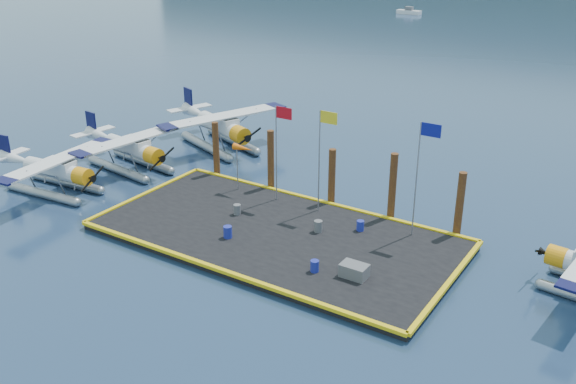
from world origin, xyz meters
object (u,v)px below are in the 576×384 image
drum_2 (318,226)px  piling_4 (459,206)px  piling_0 (216,151)px  piling_1 (271,162)px  flagpole_yellow (323,146)px  piling_2 (332,179)px  seaplane_c (222,129)px  flagpole_red (279,139)px  flagpole_blue (421,163)px  drum_1 (315,266)px  crate (354,271)px  seaplane_b (132,151)px  seaplane_a (56,173)px  piling_3 (392,189)px  drum_4 (360,226)px  windsock (243,149)px  drum_0 (237,209)px  drum_3 (228,232)px

drum_2 → piling_4: (6.56, 4.07, 1.27)m
piling_0 → piling_1: piling_1 is taller
flagpole_yellow → piling_2: (-0.20, 1.60, -2.61)m
seaplane_c → flagpole_red: 12.04m
flagpole_blue → drum_1: bearing=-112.9°
flagpole_red → crate: bearing=-35.1°
seaplane_b → piling_1: size_ratio=2.29×
seaplane_b → flagpole_blue: flagpole_blue is taller
seaplane_a → flagpole_red: 14.88m
piling_3 → drum_4: bearing=-103.7°
crate → piling_4: (2.62, 7.36, 1.27)m
seaplane_b → flagpole_blue: bearing=99.0°
seaplane_c → flagpole_red: size_ratio=1.73×
crate → drum_4: bearing=113.4°
piling_2 → seaplane_c: bearing=158.1°
windsock → flagpole_red: bearing=0.0°
flagpole_yellow → flagpole_red: bearing=180.0°
drum_2 → flagpole_red: (-4.23, 2.47, 3.67)m
windsock → piling_3: bearing=9.5°
drum_0 → piling_0: size_ratio=0.15×
flagpole_red → drum_2: bearing=-30.3°
drum_1 → flagpole_yellow: (-3.30, 6.37, 3.81)m
seaplane_c → piling_1: 9.42m
flagpole_red → flagpole_blue: size_ratio=0.92×
drum_2 → flagpole_yellow: bearing=116.5°
seaplane_a → seaplane_c: seaplane_c is taller
drum_2 → crate: bearing=-39.8°
drum_3 → crate: drum_3 is taller
flagpole_blue → piling_3: flagpole_blue is taller
drum_1 → piling_0: bearing=147.5°
drum_0 → flagpole_red: flagpole_red is taller
flagpole_red → drum_0: bearing=-107.3°
seaplane_c → flagpole_red: flagpole_red is taller
drum_0 → piling_2: piling_2 is taller
flagpole_yellow → seaplane_b: bearing=-178.3°
crate → piling_3: (-1.38, 7.36, 1.42)m
seaplane_b → piling_2: size_ratio=2.53×
seaplane_b → drum_1: size_ratio=15.98×
flagpole_blue → piling_4: bearing=41.6°
drum_0 → flagpole_blue: size_ratio=0.09×
drum_2 → piling_4: bearing=31.8°
flagpole_blue → drum_4: bearing=-159.4°
drum_0 → flagpole_red: 4.90m
drum_0 → windsock: windsock is taller
drum_1 → drum_3: size_ratio=0.90×
drum_4 → piling_1: size_ratio=0.14×
piling_0 → piling_2: 9.00m
seaplane_c → piling_0: piling_0 is taller
flagpole_yellow → seaplane_c: bearing=152.4°
seaplane_b → seaplane_a: bearing=-3.8°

